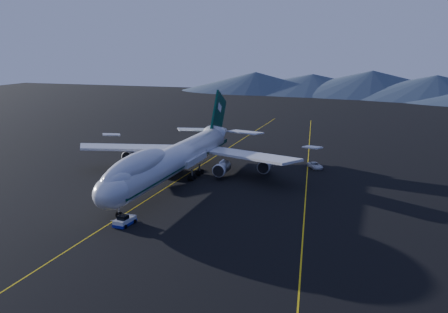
% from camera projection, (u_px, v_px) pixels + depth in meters
% --- Properties ---
extents(ground, '(500.00, 500.00, 0.00)m').
position_uv_depth(ground, '(175.00, 182.00, 119.64)').
color(ground, black).
rests_on(ground, ground).
extents(taxiway_line_main, '(0.25, 220.00, 0.01)m').
position_uv_depth(taxiway_line_main, '(175.00, 182.00, 119.64)').
color(taxiway_line_main, '#DFBC0D').
rests_on(taxiway_line_main, ground).
extents(taxiway_line_side, '(28.08, 198.09, 0.01)m').
position_uv_depth(taxiway_line_side, '(307.00, 182.00, 119.75)').
color(taxiway_line_side, '#DFBC0D').
rests_on(taxiway_line_side, ground).
extents(boeing_747, '(59.62, 72.43, 19.37)m').
position_uv_depth(boeing_747, '(175.00, 158.00, 118.40)').
color(boeing_747, silver).
rests_on(boeing_747, ground).
extents(pushback_tug, '(2.98, 4.85, 2.04)m').
position_uv_depth(pushback_tug, '(125.00, 222.00, 91.11)').
color(pushback_tug, silver).
rests_on(pushback_tug, ground).
extents(service_van, '(5.20, 6.22, 1.58)m').
position_uv_depth(service_van, '(315.00, 165.00, 132.65)').
color(service_van, silver).
rests_on(service_van, ground).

